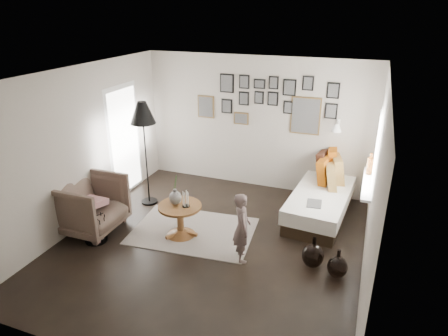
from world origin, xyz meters
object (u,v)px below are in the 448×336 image
at_px(pedestal_table, 181,221).
at_px(demijohn_small, 337,267).
at_px(demijohn_large, 313,255).
at_px(child, 242,227).
at_px(daybed, 322,196).
at_px(vase, 175,195).
at_px(magazine_basket, 95,229).
at_px(armchair, 89,205).
at_px(floor_lamp, 143,117).

height_order(pedestal_table, demijohn_small, pedestal_table).
bearing_deg(demijohn_large, child, -169.75).
bearing_deg(demijohn_small, daybed, 104.48).
bearing_deg(vase, demijohn_small, -5.14).
relative_size(vase, demijohn_small, 1.16).
bearing_deg(daybed, magazine_basket, -140.72).
height_order(armchair, magazine_basket, armchair).
xyz_separation_m(vase, magazine_basket, (-1.10, -0.64, -0.48)).
bearing_deg(pedestal_table, armchair, -166.50).
bearing_deg(pedestal_table, demijohn_small, -4.85).
bearing_deg(pedestal_table, daybed, 38.22).
distance_m(daybed, demijohn_large, 1.68).
distance_m(magazine_basket, demijohn_large, 3.34).
bearing_deg(demijohn_large, daybed, 93.83).
height_order(vase, daybed, vase).
bearing_deg(daybed, demijohn_large, -81.51).
xyz_separation_m(floor_lamp, demijohn_large, (3.19, -0.92, -1.48)).
bearing_deg(demijohn_small, armchair, -177.93).
bearing_deg(child, daybed, -52.42).
bearing_deg(child, pedestal_table, 49.65).
bearing_deg(pedestal_table, magazine_basket, -152.29).
bearing_deg(daybed, pedestal_table, -137.12).
height_order(floor_lamp, child, floor_lamp).
bearing_deg(floor_lamp, magazine_basket, -94.06).
bearing_deg(armchair, floor_lamp, -18.61).
bearing_deg(magazine_basket, demijohn_large, 9.13).
bearing_deg(demijohn_large, armchair, -175.81).
bearing_deg(demijohn_large, magazine_basket, -170.87).
distance_m(floor_lamp, magazine_basket, 2.05).
height_order(pedestal_table, vase, vase).
bearing_deg(floor_lamp, vase, -39.19).
xyz_separation_m(demijohn_small, child, (-1.35, -0.06, 0.37)).
bearing_deg(daybed, floor_lamp, -161.69).
height_order(daybed, armchair, daybed).
relative_size(pedestal_table, daybed, 0.32).
distance_m(vase, armchair, 1.45).
bearing_deg(daybed, demijohn_small, -70.87).
bearing_deg(magazine_basket, pedestal_table, 27.71).
distance_m(armchair, demijohn_large, 3.60).
xyz_separation_m(daybed, floor_lamp, (-3.08, -0.75, 1.34)).
height_order(pedestal_table, armchair, armchair).
bearing_deg(floor_lamp, demijohn_large, -16.08).
height_order(magazine_basket, child, child).
relative_size(vase, armchair, 0.49).
distance_m(armchair, floor_lamp, 1.73).
bearing_deg(armchair, vase, -75.42).
relative_size(floor_lamp, child, 1.83).
relative_size(magazine_basket, demijohn_large, 0.93).
xyz_separation_m(magazine_basket, child, (2.30, 0.35, 0.32)).
bearing_deg(vase, armchair, -164.97).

